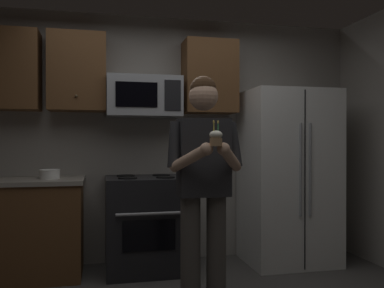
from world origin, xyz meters
TOP-DOWN VIEW (x-y plane):
  - wall_back at (0.00, 1.75)m, footprint 4.40×0.10m
  - oven_range at (-0.15, 1.36)m, footprint 0.76×0.70m
  - microwave at (-0.15, 1.48)m, footprint 0.74×0.41m
  - refrigerator at (1.35, 1.32)m, footprint 0.90×0.75m
  - cabinet_row_upper at (-0.72, 1.53)m, footprint 2.78×0.36m
  - counter_left at (-1.45, 1.38)m, footprint 1.44×0.66m
  - bowl_large_white at (-1.04, 1.36)m, footprint 0.19×0.19m
  - person at (0.18, 0.31)m, footprint 0.60×0.48m
  - cupcake at (0.18, -0.02)m, footprint 0.09×0.09m

SIDE VIEW (x-z plane):
  - oven_range at x=-0.15m, z-range 0.00..0.93m
  - counter_left at x=-1.45m, z-range 0.00..0.92m
  - refrigerator at x=1.35m, z-range 0.00..1.80m
  - bowl_large_white at x=-1.04m, z-range 0.92..1.01m
  - person at x=0.18m, z-range 0.11..1.88m
  - cupcake at x=0.18m, z-range 1.21..1.38m
  - wall_back at x=0.00m, z-range 0.00..2.60m
  - microwave at x=-0.15m, z-range 1.52..1.92m
  - cabinet_row_upper at x=-0.72m, z-range 1.57..2.33m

